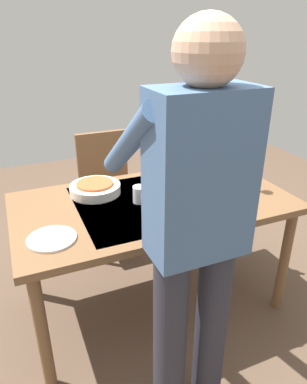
% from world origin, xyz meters
% --- Properties ---
extents(ground_plane, '(6.00, 6.00, 0.00)m').
position_xyz_m(ground_plane, '(0.00, 0.00, 0.00)').
color(ground_plane, brown).
extents(dining_table, '(1.57, 0.85, 0.74)m').
position_xyz_m(dining_table, '(0.00, 0.00, 0.67)').
color(dining_table, brown).
rests_on(dining_table, ground_plane).
extents(chair_near, '(0.40, 0.40, 0.91)m').
position_xyz_m(chair_near, '(0.05, -0.81, 0.53)').
color(chair_near, '#523019').
rests_on(chair_near, ground_plane).
extents(person_server, '(0.42, 0.61, 1.69)m').
position_xyz_m(person_server, '(0.13, 0.69, 0.96)').
color(person_server, '#2D2D38').
rests_on(person_server, ground_plane).
extents(wine_bottle, '(0.07, 0.07, 0.30)m').
position_xyz_m(wine_bottle, '(-0.70, -0.16, 0.86)').
color(wine_bottle, black).
rests_on(wine_bottle, dining_table).
extents(wine_glass_left, '(0.07, 0.07, 0.15)m').
position_xyz_m(wine_glass_left, '(-0.27, 0.35, 0.85)').
color(wine_glass_left, white).
rests_on(wine_glass_left, dining_table).
extents(wine_glass_right, '(0.07, 0.07, 0.15)m').
position_xyz_m(wine_glass_right, '(-0.61, 0.13, 0.85)').
color(wine_glass_right, white).
rests_on(wine_glass_right, dining_table).
extents(water_cup_near_left, '(0.06, 0.06, 0.10)m').
position_xyz_m(water_cup_near_left, '(-0.18, -0.10, 0.80)').
color(water_cup_near_left, silver).
rests_on(water_cup_near_left, dining_table).
extents(water_cup_near_right, '(0.08, 0.08, 0.10)m').
position_xyz_m(water_cup_near_right, '(0.08, -0.01, 0.79)').
color(water_cup_near_right, silver).
rests_on(water_cup_near_right, dining_table).
extents(water_cup_far_left, '(0.08, 0.08, 0.09)m').
position_xyz_m(water_cup_far_left, '(-0.12, 0.29, 0.79)').
color(water_cup_far_left, silver).
rests_on(water_cup_far_left, dining_table).
extents(water_cup_far_right, '(0.07, 0.07, 0.09)m').
position_xyz_m(water_cup_far_right, '(-0.08, -0.08, 0.79)').
color(water_cup_far_right, silver).
rests_on(water_cup_far_right, dining_table).
extents(serving_bowl_pasta, '(0.30, 0.30, 0.07)m').
position_xyz_m(serving_bowl_pasta, '(0.28, -0.22, 0.78)').
color(serving_bowl_pasta, silver).
rests_on(serving_bowl_pasta, dining_table).
extents(dinner_plate_near, '(0.23, 0.23, 0.01)m').
position_xyz_m(dinner_plate_near, '(-0.49, -0.03, 0.75)').
color(dinner_plate_near, silver).
rests_on(dinner_plate_near, dining_table).
extents(dinner_plate_far, '(0.23, 0.23, 0.01)m').
position_xyz_m(dinner_plate_far, '(0.60, 0.20, 0.75)').
color(dinner_plate_far, silver).
rests_on(dinner_plate_far, dining_table).
extents(table_knife, '(0.08, 0.19, 0.00)m').
position_xyz_m(table_knife, '(0.04, 0.19, 0.75)').
color(table_knife, silver).
rests_on(table_knife, dining_table).
extents(table_fork, '(0.04, 0.18, 0.00)m').
position_xyz_m(table_fork, '(-0.33, -0.26, 0.75)').
color(table_fork, silver).
rests_on(table_fork, dining_table).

